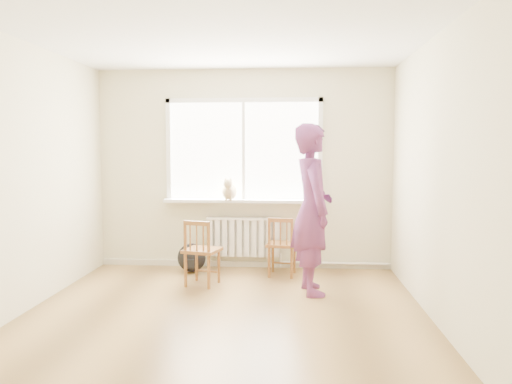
% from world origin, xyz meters
% --- Properties ---
extents(floor, '(4.50, 4.50, 0.00)m').
position_xyz_m(floor, '(0.00, 0.00, 0.00)').
color(floor, '#A77E44').
rests_on(floor, ground).
extents(ceiling, '(4.50, 4.50, 0.00)m').
position_xyz_m(ceiling, '(0.00, 0.00, 2.70)').
color(ceiling, white).
rests_on(ceiling, back_wall).
extents(back_wall, '(4.00, 0.01, 2.70)m').
position_xyz_m(back_wall, '(0.00, 2.25, 1.35)').
color(back_wall, beige).
rests_on(back_wall, ground).
extents(window, '(2.12, 0.05, 1.42)m').
position_xyz_m(window, '(0.00, 2.22, 1.66)').
color(window, white).
rests_on(window, back_wall).
extents(windowsill, '(2.15, 0.22, 0.04)m').
position_xyz_m(windowsill, '(0.00, 2.14, 0.93)').
color(windowsill, white).
rests_on(windowsill, back_wall).
extents(radiator, '(1.00, 0.12, 0.55)m').
position_xyz_m(radiator, '(0.00, 2.16, 0.44)').
color(radiator, white).
rests_on(radiator, back_wall).
extents(heating_pipe, '(1.40, 0.04, 0.04)m').
position_xyz_m(heating_pipe, '(1.25, 2.19, 0.08)').
color(heating_pipe, silver).
rests_on(heating_pipe, back_wall).
extents(baseboard, '(4.00, 0.03, 0.08)m').
position_xyz_m(baseboard, '(0.00, 2.23, 0.04)').
color(baseboard, beige).
rests_on(baseboard, ground).
extents(chair_left, '(0.47, 0.46, 0.80)m').
position_xyz_m(chair_left, '(-0.42, 1.25, 0.40)').
color(chair_left, brown).
rests_on(chair_left, floor).
extents(chair_right, '(0.42, 0.41, 0.77)m').
position_xyz_m(chair_right, '(0.53, 1.77, 0.39)').
color(chair_right, brown).
rests_on(chair_right, floor).
extents(person, '(0.59, 0.77, 1.91)m').
position_xyz_m(person, '(0.88, 1.07, 0.96)').
color(person, '#C14078').
rests_on(person, floor).
extents(cat, '(0.20, 0.46, 0.31)m').
position_xyz_m(cat, '(-0.18, 2.05, 1.08)').
color(cat, beige).
rests_on(cat, windowsill).
extents(backpack, '(0.45, 0.39, 0.38)m').
position_xyz_m(backpack, '(-0.67, 1.91, 0.19)').
color(backpack, black).
rests_on(backpack, floor).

